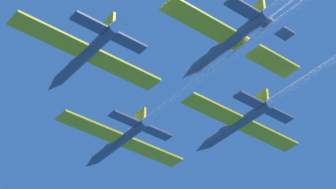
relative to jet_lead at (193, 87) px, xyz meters
name	(u,v)px	position (x,y,z in m)	size (l,w,h in m)	color
jet_lead	(193,87)	(0.00, 0.00, 0.00)	(16.25, 48.24, 2.69)	#4C5660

